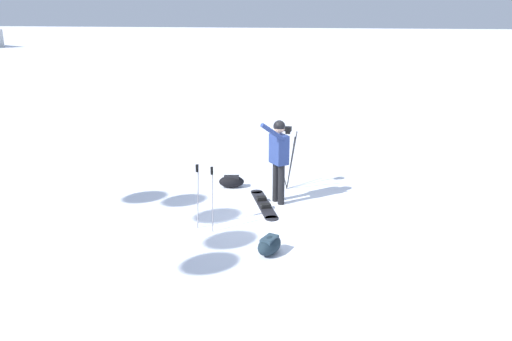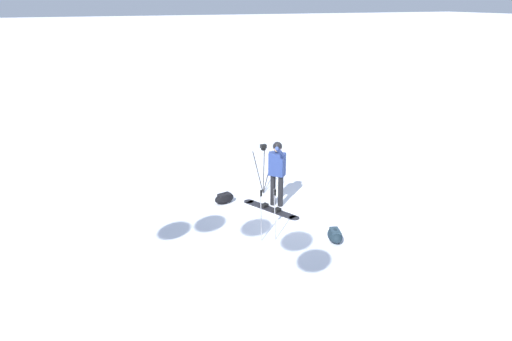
# 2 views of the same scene
# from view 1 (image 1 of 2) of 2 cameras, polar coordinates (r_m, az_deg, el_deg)

# --- Properties ---
(ground_plane) EXTENTS (300.00, 300.00, 0.00)m
(ground_plane) POSITION_cam_1_polar(r_m,az_deg,el_deg) (10.12, 3.44, -5.04)
(ground_plane) COLOR white
(snowboarder) EXTENTS (0.77, 0.54, 1.82)m
(snowboarder) POSITION_cam_1_polar(r_m,az_deg,el_deg) (10.41, 2.58, 2.04)
(snowboarder) COLOR black
(snowboarder) RESTS_ON ground_plane
(snowboard) EXTENTS (1.70, 0.92, 0.10)m
(snowboard) POSITION_cam_1_polar(r_m,az_deg,el_deg) (10.61, 0.87, -3.79)
(snowboard) COLOR black
(snowboard) RESTS_ON ground_plane
(gear_bag_large) EXTENTS (0.63, 0.47, 0.31)m
(gear_bag_large) POSITION_cam_1_polar(r_m,az_deg,el_deg) (8.47, 1.53, -8.45)
(gear_bag_large) COLOR #192833
(gear_bag_large) RESTS_ON ground_plane
(camera_tripod) EXTENTS (0.56, 0.56, 1.46)m
(camera_tripod) POSITION_cam_1_polar(r_m,az_deg,el_deg) (11.31, 3.64, 2.90)
(camera_tripod) COLOR #262628
(camera_tripod) RESTS_ON ground_plane
(gear_bag_small) EXTENTS (0.44, 0.64, 0.28)m
(gear_bag_small) POSITION_cam_1_polar(r_m,az_deg,el_deg) (11.63, -2.80, -1.23)
(gear_bag_small) COLOR black
(gear_bag_small) RESTS_ON ground_plane
(ski_poles) EXTENTS (0.20, 0.36, 1.24)m
(ski_poles) POSITION_cam_1_polar(r_m,az_deg,el_deg) (9.21, -5.84, -1.99)
(ski_poles) COLOR gray
(ski_poles) RESTS_ON ground_plane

